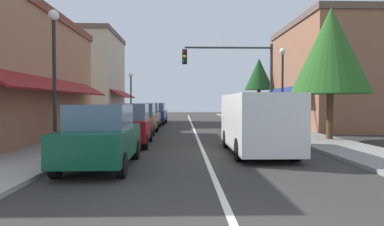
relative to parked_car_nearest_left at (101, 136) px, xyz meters
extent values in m
plane|color=#33302D|center=(3.05, 12.01, -0.88)|extent=(80.00, 80.00, 0.00)
cube|color=#A39E99|center=(-2.45, 12.01, -0.82)|extent=(2.60, 56.00, 0.12)
cube|color=gray|center=(8.55, 12.01, -0.82)|extent=(2.60, 56.00, 0.12)
cube|color=silver|center=(3.05, 12.01, -0.88)|extent=(0.14, 52.00, 0.01)
cube|color=slate|center=(-3.81, 6.01, 0.52)|extent=(0.08, 10.64, 1.80)
cube|color=maroon|center=(-3.20, 6.01, 1.72)|extent=(1.27, 11.76, 0.73)
cube|color=slate|center=(-3.81, 2.93, 3.30)|extent=(0.08, 1.10, 1.30)
cube|color=slate|center=(-3.81, 9.09, 3.30)|extent=(0.08, 1.10, 1.30)
cube|color=#8E5B42|center=(12.55, 14.01, 2.61)|extent=(5.40, 10.00, 6.99)
cube|color=brown|center=(12.55, 14.01, 6.31)|extent=(5.60, 10.20, 0.40)
cube|color=slate|center=(9.91, 14.01, 0.52)|extent=(0.08, 7.60, 1.80)
cube|color=navy|center=(9.30, 14.01, 1.72)|extent=(1.27, 8.40, 0.73)
cube|color=slate|center=(9.91, 11.81, 4.15)|extent=(0.08, 1.10, 1.30)
cube|color=slate|center=(9.91, 16.21, 4.15)|extent=(0.08, 1.10, 1.30)
cube|color=#BCAD8E|center=(-5.94, 22.01, 3.01)|extent=(4.38, 8.00, 7.77)
cube|color=brown|center=(-5.94, 22.01, 7.10)|extent=(4.58, 8.20, 0.40)
cube|color=slate|center=(-3.81, 22.01, 0.52)|extent=(0.08, 6.08, 1.80)
cube|color=maroon|center=(-3.20, 22.01, 1.72)|extent=(1.27, 6.72, 0.73)
cube|color=slate|center=(-3.81, 20.25, 4.72)|extent=(0.08, 1.10, 1.30)
cube|color=slate|center=(-3.81, 23.77, 4.72)|extent=(0.08, 1.10, 1.30)
cube|color=#0F4C33|center=(0.00, 0.03, -0.17)|extent=(1.77, 4.12, 0.80)
cube|color=slate|center=(0.00, -0.07, 0.56)|extent=(1.55, 2.02, 0.66)
cylinder|color=black|center=(-0.81, 1.37, -0.57)|extent=(0.21, 0.62, 0.62)
cylinder|color=black|center=(0.77, 1.39, -0.57)|extent=(0.21, 0.62, 0.62)
cylinder|color=black|center=(-0.77, -1.34, -0.57)|extent=(0.21, 0.62, 0.62)
cylinder|color=black|center=(0.81, -1.32, -0.57)|extent=(0.21, 0.62, 0.62)
cube|color=maroon|center=(0.01, 4.91, -0.17)|extent=(1.84, 4.15, 0.80)
cube|color=slate|center=(0.01, 4.81, 0.56)|extent=(1.58, 2.04, 0.66)
cylinder|color=black|center=(-0.82, 6.24, -0.57)|extent=(0.22, 0.63, 0.62)
cylinder|color=black|center=(0.76, 6.29, -0.57)|extent=(0.22, 0.63, 0.62)
cylinder|color=black|center=(-0.74, 3.54, -0.57)|extent=(0.22, 0.63, 0.62)
cylinder|color=black|center=(0.84, 3.58, -0.57)|extent=(0.22, 0.63, 0.62)
cube|color=brown|center=(-0.12, 10.04, -0.17)|extent=(1.72, 4.10, 0.80)
cube|color=slate|center=(-0.12, 9.94, 0.56)|extent=(1.52, 2.00, 0.66)
cylinder|color=black|center=(-0.91, 11.39, -0.57)|extent=(0.20, 0.62, 0.62)
cylinder|color=black|center=(0.67, 11.39, -0.57)|extent=(0.20, 0.62, 0.62)
cylinder|color=black|center=(-0.92, 8.68, -0.57)|extent=(0.20, 0.62, 0.62)
cylinder|color=black|center=(0.67, 8.68, -0.57)|extent=(0.20, 0.62, 0.62)
cube|color=#4C5156|center=(-0.18, 14.07, -0.17)|extent=(1.78, 4.13, 0.80)
cube|color=slate|center=(-0.18, 13.98, 0.56)|extent=(1.55, 2.02, 0.66)
cylinder|color=black|center=(-1.00, 15.42, -0.57)|extent=(0.21, 0.62, 0.62)
cylinder|color=black|center=(0.59, 15.44, -0.57)|extent=(0.21, 0.62, 0.62)
cylinder|color=black|center=(-0.95, 12.71, -0.57)|extent=(0.21, 0.62, 0.62)
cylinder|color=black|center=(0.63, 12.73, -0.57)|extent=(0.21, 0.62, 0.62)
cube|color=navy|center=(-0.01, 18.97, -0.17)|extent=(1.82, 4.14, 0.80)
cube|color=slate|center=(-0.01, 18.87, 0.56)|extent=(1.57, 2.04, 0.66)
cylinder|color=black|center=(-0.76, 20.34, -0.57)|extent=(0.22, 0.62, 0.62)
cylinder|color=black|center=(0.82, 20.30, -0.57)|extent=(0.22, 0.62, 0.62)
cylinder|color=black|center=(-0.83, 17.64, -0.57)|extent=(0.22, 0.62, 0.62)
cylinder|color=black|center=(0.75, 17.60, -0.57)|extent=(0.22, 0.62, 0.62)
cube|color=silver|center=(4.93, 2.43, 0.29)|extent=(1.98, 5.01, 1.90)
cube|color=slate|center=(4.94, 4.83, 0.72)|extent=(1.73, 0.28, 0.84)
cube|color=black|center=(4.95, 5.01, -0.40)|extent=(1.86, 0.21, 0.24)
cylinder|color=black|center=(4.06, 3.98, -0.52)|extent=(0.24, 0.72, 0.72)
cylinder|color=black|center=(5.82, 3.97, -0.52)|extent=(0.24, 0.72, 0.72)
cylinder|color=black|center=(4.05, 0.88, -0.52)|extent=(0.24, 0.72, 0.72)
cylinder|color=black|center=(5.81, 0.87, -0.52)|extent=(0.24, 0.72, 0.72)
cylinder|color=#333333|center=(7.85, 11.55, 1.86)|extent=(0.18, 0.18, 5.48)
cylinder|color=#333333|center=(5.13, 11.55, 4.35)|extent=(5.43, 0.12, 0.12)
cube|color=black|center=(2.41, 11.37, 3.75)|extent=(0.30, 0.24, 0.90)
sphere|color=#420F0F|center=(2.41, 11.24, 4.03)|extent=(0.20, 0.20, 0.20)
sphere|color=yellow|center=(2.41, 11.24, 3.75)|extent=(0.20, 0.20, 0.20)
sphere|color=#0C3316|center=(2.41, 11.24, 3.47)|extent=(0.20, 0.20, 0.20)
cylinder|color=black|center=(-2.05, 2.04, 1.41)|extent=(0.12, 0.12, 4.58)
sphere|color=white|center=(-2.05, 2.04, 3.88)|extent=(0.36, 0.36, 0.36)
cylinder|color=black|center=(7.97, 9.57, 1.40)|extent=(0.12, 0.12, 4.55)
sphere|color=white|center=(7.97, 9.57, 3.85)|extent=(0.36, 0.36, 0.36)
cylinder|color=black|center=(-1.93, 18.18, 1.07)|extent=(0.12, 0.12, 3.90)
sphere|color=white|center=(-1.93, 18.18, 3.20)|extent=(0.36, 0.36, 0.36)
cylinder|color=#4C331E|center=(9.15, 6.03, 0.51)|extent=(0.30, 0.30, 2.77)
cone|color=#285B21|center=(9.15, 6.03, 3.35)|extent=(3.64, 3.64, 4.00)
cylinder|color=#4C331E|center=(8.83, 19.29, 0.76)|extent=(0.30, 0.30, 3.27)
cone|color=#19471E|center=(8.83, 19.29, 3.37)|extent=(2.45, 2.45, 2.69)
camera|label=1|loc=(2.28, -9.50, 0.96)|focal=31.60mm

